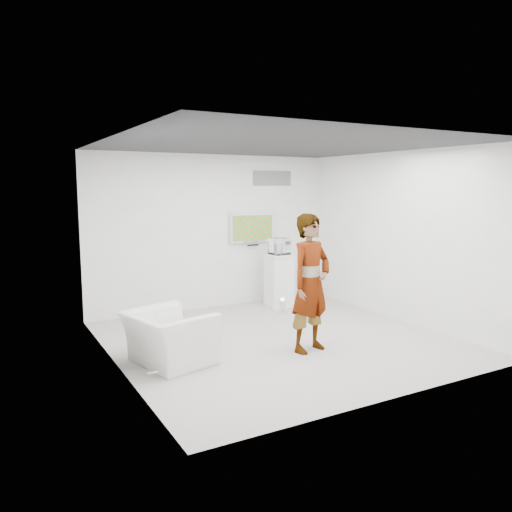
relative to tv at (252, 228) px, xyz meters
name	(u,v)px	position (x,y,z in m)	size (l,w,h in m)	color
room	(280,245)	(-0.85, -2.45, -0.05)	(5.01, 5.01, 3.00)	#A8A59A
tv	(252,228)	(0.00, 0.00, 0.00)	(1.00, 0.08, 0.60)	silver
logo_decal	(272,178)	(0.50, 0.04, 1.00)	(0.90, 0.02, 0.30)	slate
person	(311,283)	(-0.72, -3.10, -0.55)	(0.73, 0.48, 2.00)	white
armchair	(169,338)	(-2.71, -2.62, -1.19)	(1.10, 0.96, 0.71)	white
pedestal	(279,280)	(0.32, -0.54, -1.03)	(0.51, 0.51, 1.05)	white
floor_uplight	(282,306)	(0.06, -1.10, -1.41)	(0.19, 0.19, 0.29)	silver
vitrine	(279,246)	(0.32, -0.54, -0.34)	(0.33, 0.33, 0.33)	white
console	(279,249)	(0.32, -0.54, -0.39)	(0.05, 0.16, 0.21)	white
wii_remote	(315,226)	(-0.52, -2.89, 0.25)	(0.04, 0.14, 0.04)	white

